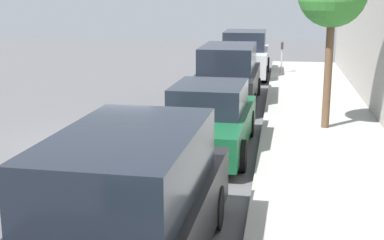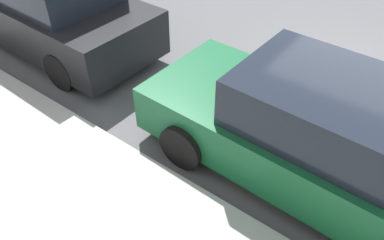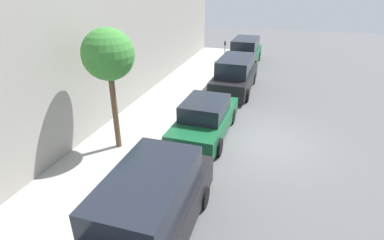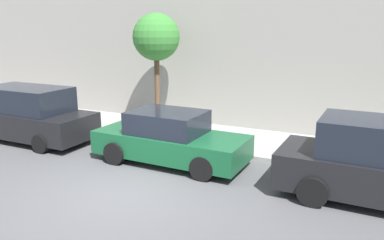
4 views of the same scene
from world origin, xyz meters
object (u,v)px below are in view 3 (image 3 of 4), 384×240
parked_minivan_nearest (245,52)px  street_tree (108,56)px  parked_minivan_fourth (150,210)px  parked_minivan_second (235,75)px  parked_sedan_third (205,119)px  parking_meter_near (225,48)px

parked_minivan_nearest → street_tree: (2.74, 13.79, 2.61)m
parked_minivan_fourth → parked_minivan_second: bearing=-90.5°
parked_minivan_nearest → parked_minivan_second: 6.00m
parked_minivan_fourth → parked_sedan_third: bearing=-88.7°
parked_minivan_second → parking_meter_near: (1.83, -6.29, 0.11)m
parked_minivan_nearest → parking_meter_near: size_ratio=3.44×
parked_sedan_third → parking_meter_near: (1.61, -12.03, 0.31)m
parked_sedan_third → parked_minivan_second: bearing=-92.3°
parked_minivan_fourth → parked_minivan_nearest: bearing=-89.5°
parked_minivan_nearest → parked_sedan_third: bearing=90.2°
parked_minivan_second → street_tree: (3.00, 7.80, 2.61)m
parked_sedan_third → street_tree: bearing=36.5°
parked_minivan_fourth → street_tree: 5.30m
parked_sedan_third → street_tree: size_ratio=1.06×
parked_minivan_second → parked_sedan_third: size_ratio=1.09×
street_tree → parked_minivan_second: bearing=-111.1°
parked_minivan_fourth → street_tree: (2.90, -3.58, 2.60)m
parked_minivan_nearest → parked_minivan_fourth: 17.38m
parked_minivan_fourth → parking_meter_near: size_ratio=3.42×
parked_sedan_third → parked_minivan_fourth: size_ratio=0.93×
parked_sedan_third → parked_minivan_fourth: bearing=91.3°
parked_minivan_second → parked_minivan_fourth: same height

